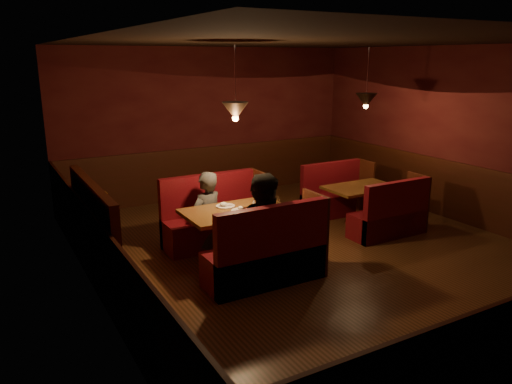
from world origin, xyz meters
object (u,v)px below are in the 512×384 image
second_bench_near (391,218)px  diner_b (267,213)px  main_bench_far (214,222)px  main_bench_near (269,258)px  diner_a (206,200)px  second_table (361,196)px  second_bench_far (335,197)px  main_table (237,222)px

second_bench_near → diner_b: bearing=-171.9°
main_bench_far → second_bench_near: size_ratio=1.20×
main_bench_near → diner_b: 0.55m
diner_b → diner_a: bearing=81.2°
diner_b → main_bench_near: bearing=-136.8°
second_table → diner_b: size_ratio=0.68×
diner_b → main_bench_far: bearing=71.0°
diner_b → second_table: bearing=0.9°
second_bench_far → diner_a: 2.82m
main_bench_far → main_bench_near: bearing=-90.0°
main_bench_far → second_bench_far: bearing=7.3°
main_table → main_bench_near: 0.83m
second_bench_far → diner_b: size_ratio=0.75×
second_bench_near → diner_b: (-2.44, -0.35, 0.56)m
main_bench_near → diner_a: diner_a is taller
second_bench_far → diner_a: (-2.73, -0.53, 0.47)m
main_bench_far → second_bench_near: main_bench_far is taller
main_bench_far → second_bench_far: size_ratio=1.20×
main_table → second_bench_far: size_ratio=1.09×
second_table → diner_b: (-2.42, -1.04, 0.37)m
main_bench_near → second_bench_far: bearing=37.0°
main_bench_far → second_table: 2.53m
second_bench_near → diner_b: diner_b is taller
main_table → second_bench_near: bearing=-6.0°
second_table → second_bench_far: second_bench_far is taller
main_table → diner_b: diner_b is taller
second_bench_near → diner_a: (-2.73, 0.85, 0.47)m
main_bench_far → second_bench_far: (2.52, 0.32, -0.04)m
main_bench_far → main_bench_near: (0.00, -1.58, 0.00)m
main_table → main_bench_near: (0.02, -0.79, -0.24)m
second_bench_far → second_bench_near: size_ratio=1.00×
second_bench_far → main_bench_far: bearing=-172.7°
second_bench_far → second_bench_near: (0.00, -1.38, 0.00)m
main_bench_far → main_bench_near: size_ratio=1.00×
main_bench_near → diner_a: size_ratio=1.01×
main_bench_near → diner_a: bearing=98.6°
second_table → main_bench_far: bearing=171.6°
diner_b → second_bench_far: bearing=12.9°
main_bench_near → second_bench_far: (2.52, 1.90, -0.04)m
second_table → second_bench_near: 0.72m
main_table → second_table: bearing=9.5°
main_bench_far → diner_b: 1.50m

